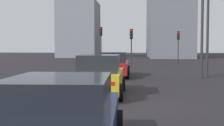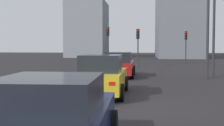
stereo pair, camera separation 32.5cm
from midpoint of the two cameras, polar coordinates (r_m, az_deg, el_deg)
The scene contains 10 objects.
ground_plane at distance 10.01m, azimuth 6.63°, elevation -8.72°, with size 160.00×160.00×0.20m, color black.
car_red_right_lead at distance 19.16m, azimuth 1.80°, elevation -0.37°, with size 4.42×2.04×1.59m.
car_yellow_right_second at distance 11.87m, azimuth -1.20°, elevation -2.54°, with size 4.10×1.97×1.63m.
car_navy_right_third at distance 5.09m, azimuth -9.62°, elevation -11.06°, with size 4.20×2.06×1.48m.
traffic_light_near_left at distance 27.25m, azimuth 5.34°, elevation 4.47°, with size 0.32×0.30×3.54m.
traffic_light_near_right at distance 31.17m, azimuth -0.50°, elevation 4.88°, with size 0.32×0.30×3.97m.
traffic_light_far_left at distance 32.99m, azimuth 14.31°, elevation 4.23°, with size 0.33×0.30×3.59m.
street_lamp_kerbside at distance 18.82m, azimuth 18.49°, elevation 9.82°, with size 0.56×0.36×7.07m.
building_facade_left at distance 54.19m, azimuth 12.58°, elevation 10.28°, with size 15.43×6.98×17.34m, color slate.
building_facade_center at distance 54.58m, azimuth -4.53°, elevation 6.43°, with size 9.33×6.72×10.01m, color gray.
Camera 2 is at (-9.78, -0.03, 1.97)m, focal length 47.53 mm.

